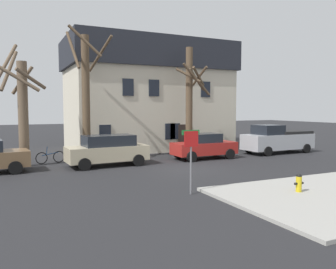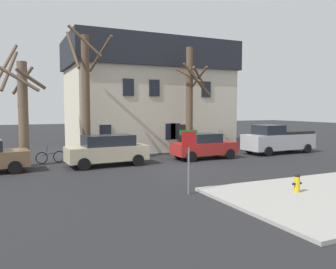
# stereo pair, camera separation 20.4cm
# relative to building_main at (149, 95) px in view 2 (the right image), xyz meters

# --- Properties ---
(ground_plane) EXTENTS (120.00, 120.00, 0.00)m
(ground_plane) POSITION_rel_building_main_xyz_m (-1.96, -10.08, -4.45)
(ground_plane) COLOR #262628
(building_main) EXTENTS (13.20, 7.53, 8.72)m
(building_main) POSITION_rel_building_main_xyz_m (0.00, 0.00, 0.00)
(building_main) COLOR beige
(building_main) RESTS_ON ground_plane
(tree_bare_near) EXTENTS (2.80, 2.82, 7.12)m
(tree_bare_near) POSITION_rel_building_main_xyz_m (-9.94, -5.47, -1.01)
(tree_bare_near) COLOR brown
(tree_bare_near) RESTS_ON ground_plane
(tree_bare_mid) EXTENTS (2.76, 2.76, 8.15)m
(tree_bare_mid) POSITION_rel_building_main_xyz_m (-6.26, -5.31, -0.21)
(tree_bare_mid) COLOR brown
(tree_bare_mid) RESTS_ON ground_plane
(tree_bare_far) EXTENTS (2.35, 2.30, 7.60)m
(tree_bare_far) POSITION_rel_building_main_xyz_m (1.08, -5.25, -0.41)
(tree_bare_far) COLOR brown
(tree_bare_far) RESTS_ON ground_plane
(car_beige_wagon) EXTENTS (4.67, 2.21, 1.78)m
(car_beige_wagon) POSITION_rel_building_main_xyz_m (-5.52, -7.40, -3.52)
(car_beige_wagon) COLOR #C6B793
(car_beige_wagon) RESTS_ON ground_plane
(car_red_sedan) EXTENTS (4.26, 1.96, 1.68)m
(car_red_sedan) POSITION_rel_building_main_xyz_m (0.97, -7.37, -3.61)
(car_red_sedan) COLOR #AD231E
(car_red_sedan) RESTS_ON ground_plane
(pickup_truck_silver) EXTENTS (5.64, 2.33, 2.12)m
(pickup_truck_silver) POSITION_rel_building_main_xyz_m (7.43, -7.17, -3.42)
(pickup_truck_silver) COLOR #B7BABF
(pickup_truck_silver) RESTS_ON ground_plane
(fire_hydrant) EXTENTS (0.42, 0.22, 0.72)m
(fire_hydrant) POSITION_rel_building_main_xyz_m (-0.67, -17.05, -3.96)
(fire_hydrant) COLOR gold
(fire_hydrant) RESTS_ON sidewalk_slab
(street_sign_pole) EXTENTS (0.76, 0.07, 2.49)m
(street_sign_pole) POSITION_rel_building_main_xyz_m (-4.37, -15.19, -2.69)
(street_sign_pole) COLOR slate
(street_sign_pole) RESTS_ON ground_plane
(bicycle_leaning) EXTENTS (1.73, 0.38, 1.03)m
(bicycle_leaning) POSITION_rel_building_main_xyz_m (-8.41, -4.99, -4.08)
(bicycle_leaning) COLOR black
(bicycle_leaning) RESTS_ON ground_plane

